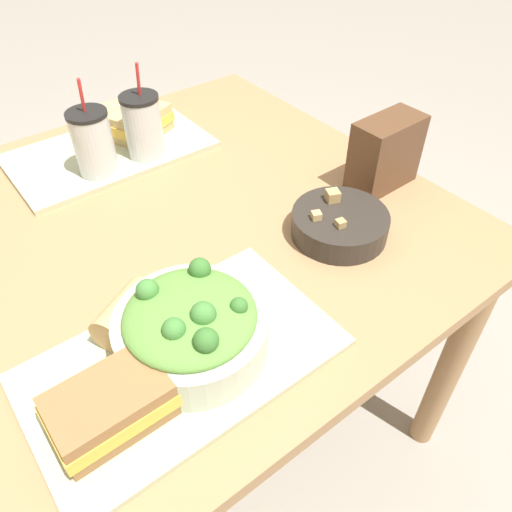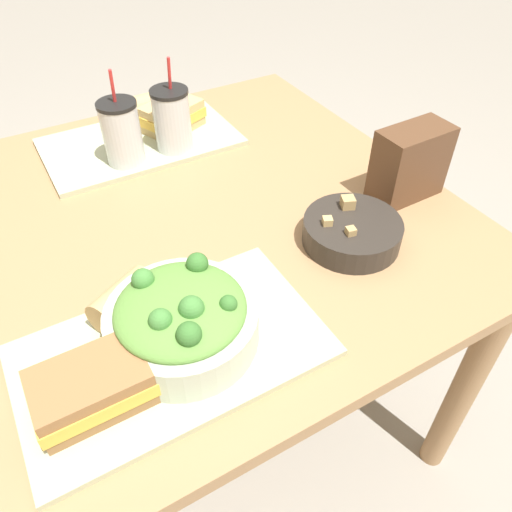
{
  "view_description": "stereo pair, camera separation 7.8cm",
  "coord_description": "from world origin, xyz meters",
  "px_view_note": "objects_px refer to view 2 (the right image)",
  "views": [
    {
      "loc": [
        -0.3,
        -0.72,
        1.33
      ],
      "look_at": [
        0.05,
        -0.26,
        0.8
      ],
      "focal_mm": 35.0,
      "sensor_mm": 36.0,
      "label": 1
    },
    {
      "loc": [
        -0.23,
        -0.76,
        1.33
      ],
      "look_at": [
        0.05,
        -0.26,
        0.8
      ],
      "focal_mm": 35.0,
      "sensor_mm": 36.0,
      "label": 2
    }
  ],
  "objects_px": {
    "baguette_far": "(143,107)",
    "drink_cup_red": "(172,122)",
    "baguette_near": "(126,300)",
    "sandwich_far": "(172,116)",
    "chip_bag": "(410,163)",
    "soup_bowl": "(352,231)",
    "drink_cup_dark": "(122,135)",
    "sandwich_near": "(92,388)",
    "salad_bowl": "(182,319)"
  },
  "relations": [
    {
      "from": "baguette_near",
      "to": "sandwich_far",
      "type": "bearing_deg",
      "value": -57.58
    },
    {
      "from": "baguette_far",
      "to": "chip_bag",
      "type": "bearing_deg",
      "value": -149.41
    },
    {
      "from": "drink_cup_dark",
      "to": "sandwich_far",
      "type": "bearing_deg",
      "value": 30.58
    },
    {
      "from": "drink_cup_red",
      "to": "chip_bag",
      "type": "height_order",
      "value": "drink_cup_red"
    },
    {
      "from": "soup_bowl",
      "to": "baguette_near",
      "type": "bearing_deg",
      "value": 176.51
    },
    {
      "from": "sandwich_far",
      "to": "drink_cup_red",
      "type": "distance_m",
      "value": 0.1
    },
    {
      "from": "soup_bowl",
      "to": "baguette_near",
      "type": "distance_m",
      "value": 0.42
    },
    {
      "from": "sandwich_near",
      "to": "baguette_far",
      "type": "relative_size",
      "value": 1.46
    },
    {
      "from": "soup_bowl",
      "to": "drink_cup_dark",
      "type": "distance_m",
      "value": 0.54
    },
    {
      "from": "baguette_far",
      "to": "chip_bag",
      "type": "distance_m",
      "value": 0.67
    },
    {
      "from": "baguette_far",
      "to": "chip_bag",
      "type": "relative_size",
      "value": 0.7
    },
    {
      "from": "chip_bag",
      "to": "sandwich_far",
      "type": "bearing_deg",
      "value": 121.78
    },
    {
      "from": "soup_bowl",
      "to": "drink_cup_dark",
      "type": "relative_size",
      "value": 0.86
    },
    {
      "from": "salad_bowl",
      "to": "drink_cup_dark",
      "type": "bearing_deg",
      "value": 80.25
    },
    {
      "from": "salad_bowl",
      "to": "soup_bowl",
      "type": "bearing_deg",
      "value": 9.97
    },
    {
      "from": "soup_bowl",
      "to": "salad_bowl",
      "type": "bearing_deg",
      "value": -170.03
    },
    {
      "from": "salad_bowl",
      "to": "sandwich_near",
      "type": "xyz_separation_m",
      "value": [
        -0.15,
        -0.04,
        -0.01
      ]
    },
    {
      "from": "baguette_near",
      "to": "drink_cup_dark",
      "type": "height_order",
      "value": "drink_cup_dark"
    },
    {
      "from": "sandwich_far",
      "to": "soup_bowl",
      "type": "bearing_deg",
      "value": -99.48
    },
    {
      "from": "sandwich_near",
      "to": "drink_cup_red",
      "type": "relative_size",
      "value": 0.73
    },
    {
      "from": "salad_bowl",
      "to": "baguette_far",
      "type": "distance_m",
      "value": 0.73
    },
    {
      "from": "baguette_far",
      "to": "drink_cup_red",
      "type": "relative_size",
      "value": 0.5
    },
    {
      "from": "soup_bowl",
      "to": "baguette_far",
      "type": "height_order",
      "value": "baguette_far"
    },
    {
      "from": "sandwich_near",
      "to": "drink_cup_dark",
      "type": "xyz_separation_m",
      "value": [
        0.24,
        0.57,
        0.03
      ]
    },
    {
      "from": "baguette_near",
      "to": "sandwich_far",
      "type": "relative_size",
      "value": 0.72
    },
    {
      "from": "baguette_near",
      "to": "drink_cup_red",
      "type": "xyz_separation_m",
      "value": [
        0.27,
        0.44,
        0.04
      ]
    },
    {
      "from": "salad_bowl",
      "to": "baguette_near",
      "type": "xyz_separation_m",
      "value": [
        -0.06,
        0.09,
        -0.01
      ]
    },
    {
      "from": "sandwich_far",
      "to": "drink_cup_red",
      "type": "bearing_deg",
      "value": -132.25
    },
    {
      "from": "sandwich_far",
      "to": "drink_cup_dark",
      "type": "height_order",
      "value": "drink_cup_dark"
    },
    {
      "from": "sandwich_far",
      "to": "baguette_near",
      "type": "bearing_deg",
      "value": -141.63
    },
    {
      "from": "baguette_near",
      "to": "drink_cup_dark",
      "type": "xyz_separation_m",
      "value": [
        0.15,
        0.44,
        0.04
      ]
    },
    {
      "from": "sandwich_far",
      "to": "chip_bag",
      "type": "relative_size",
      "value": 1.11
    },
    {
      "from": "sandwich_far",
      "to": "drink_cup_dark",
      "type": "relative_size",
      "value": 0.79
    },
    {
      "from": "salad_bowl",
      "to": "baguette_near",
      "type": "relative_size",
      "value": 1.86
    },
    {
      "from": "baguette_near",
      "to": "sandwich_far",
      "type": "distance_m",
      "value": 0.61
    },
    {
      "from": "drink_cup_dark",
      "to": "salad_bowl",
      "type": "bearing_deg",
      "value": -99.75
    },
    {
      "from": "sandwich_near",
      "to": "chip_bag",
      "type": "xyz_separation_m",
      "value": [
        0.7,
        0.17,
        0.03
      ]
    },
    {
      "from": "salad_bowl",
      "to": "sandwich_far",
      "type": "bearing_deg",
      "value": 68.54
    },
    {
      "from": "sandwich_near",
      "to": "chip_bag",
      "type": "height_order",
      "value": "chip_bag"
    },
    {
      "from": "baguette_far",
      "to": "chip_bag",
      "type": "xyz_separation_m",
      "value": [
        0.36,
        -0.57,
        0.03
      ]
    },
    {
      "from": "drink_cup_red",
      "to": "chip_bag",
      "type": "relative_size",
      "value": 1.41
    },
    {
      "from": "soup_bowl",
      "to": "baguette_far",
      "type": "relative_size",
      "value": 1.72
    },
    {
      "from": "baguette_near",
      "to": "drink_cup_red",
      "type": "relative_size",
      "value": 0.57
    },
    {
      "from": "sandwich_near",
      "to": "baguette_near",
      "type": "xyz_separation_m",
      "value": [
        0.09,
        0.13,
        -0.0
      ]
    },
    {
      "from": "drink_cup_dark",
      "to": "chip_bag",
      "type": "distance_m",
      "value": 0.61
    },
    {
      "from": "baguette_far",
      "to": "drink_cup_dark",
      "type": "bearing_deg",
      "value": 146.4
    },
    {
      "from": "sandwich_far",
      "to": "baguette_far",
      "type": "relative_size",
      "value": 1.58
    },
    {
      "from": "sandwich_near",
      "to": "sandwich_far",
      "type": "distance_m",
      "value": 0.76
    },
    {
      "from": "salad_bowl",
      "to": "sandwich_far",
      "type": "xyz_separation_m",
      "value": [
        0.24,
        0.62,
        -0.01
      ]
    },
    {
      "from": "drink_cup_dark",
      "to": "chip_bag",
      "type": "xyz_separation_m",
      "value": [
        0.47,
        -0.4,
        -0.0
      ]
    }
  ]
}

